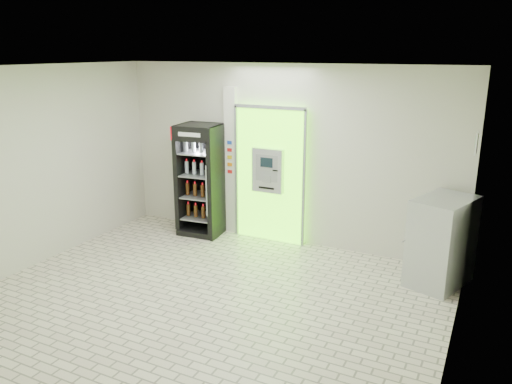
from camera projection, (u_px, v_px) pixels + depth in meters
The scene contains 7 objects.
ground at pixel (207, 300), 6.63m from camera, with size 6.00×6.00×0.00m, color beige.
room_shell at pixel (203, 165), 6.13m from camera, with size 6.00×6.00×6.00m.
atm_assembly at pixel (270, 174), 8.47m from camera, with size 1.30×0.24×2.33m.
pillar at pixel (231, 162), 8.80m from camera, with size 0.22×0.11×2.60m.
beverage_cooler at pixel (202, 182), 8.85m from camera, with size 0.80×0.74×1.97m.
steel_cabinet at pixel (442, 241), 6.95m from camera, with size 0.91×1.09×1.26m.
exit_sign at pixel (477, 143), 5.98m from camera, with size 0.02×0.22×0.26m.
Camera 1 is at (3.24, -5.07, 3.21)m, focal length 35.00 mm.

